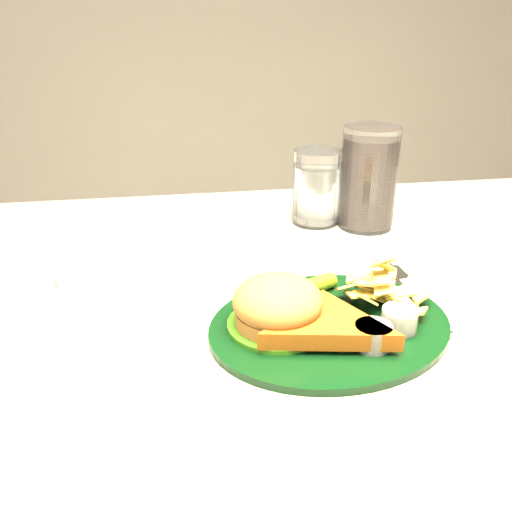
{
  "coord_description": "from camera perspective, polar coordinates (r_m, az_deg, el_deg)",
  "views": [
    {
      "loc": [
        -0.13,
        -0.62,
        1.09
      ],
      "look_at": [
        -0.03,
        -0.0,
        0.8
      ],
      "focal_mm": 40.0,
      "sensor_mm": 36.0,
      "label": 1
    }
  ],
  "objects": [
    {
      "name": "table",
      "position": [
        0.96,
        1.86,
        -23.64
      ],
      "size": [
        1.2,
        0.8,
        0.75
      ],
      "primitive_type": null,
      "color": "#ADA99D",
      "rests_on": "ground"
    },
    {
      "name": "dinner_plate",
      "position": [
        0.63,
        7.54,
        -4.88
      ],
      "size": [
        0.33,
        0.29,
        0.06
      ],
      "primitive_type": null,
      "rotation": [
        0.0,
        0.0,
        0.26
      ],
      "color": "black",
      "rests_on": "table"
    },
    {
      "name": "water_glass",
      "position": [
        0.92,
        6.07,
        6.86
      ],
      "size": [
        0.09,
        0.09,
        0.12
      ],
      "primitive_type": "cylinder",
      "rotation": [
        0.0,
        0.0,
        -0.18
      ],
      "color": "white",
      "rests_on": "table"
    },
    {
      "name": "cola_glass",
      "position": [
        0.91,
        11.19,
        7.65
      ],
      "size": [
        0.11,
        0.11,
        0.16
      ],
      "primitive_type": "cylinder",
      "rotation": [
        0.0,
        0.0,
        -0.42
      ],
      "color": "black",
      "rests_on": "table"
    },
    {
      "name": "fork_napkin",
      "position": [
        0.71,
        15.7,
        -4.42
      ],
      "size": [
        0.14,
        0.18,
        0.01
      ],
      "primitive_type": null,
      "rotation": [
        0.0,
        0.0,
        0.07
      ],
      "color": "white",
      "rests_on": "table"
    },
    {
      "name": "ramekin",
      "position": [
        0.77,
        -17.87,
        -1.78
      ],
      "size": [
        0.05,
        0.05,
        0.03
      ],
      "primitive_type": "cylinder",
      "rotation": [
        0.0,
        0.0,
        0.4
      ],
      "color": "white",
      "rests_on": "table"
    }
  ]
}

